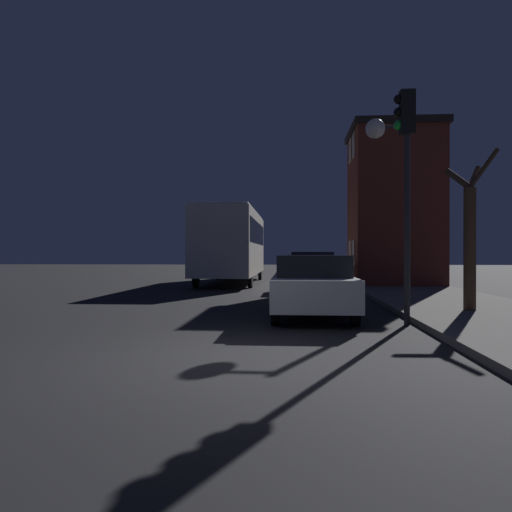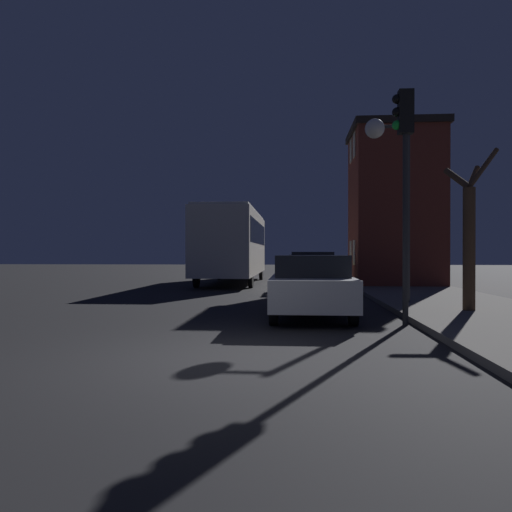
% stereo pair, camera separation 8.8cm
% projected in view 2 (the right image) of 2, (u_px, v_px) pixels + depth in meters
% --- Properties ---
extents(ground_plane, '(120.00, 120.00, 0.00)m').
position_uv_depth(ground_plane, '(219.00, 360.00, 6.95)').
color(ground_plane, black).
extents(brick_building, '(3.97, 4.21, 7.06)m').
position_uv_depth(brick_building, '(394.00, 205.00, 22.55)').
color(brick_building, brown).
rests_on(brick_building, sidewalk).
extents(streetlamp, '(1.24, 0.55, 5.13)m').
position_uv_depth(streetlamp, '(387.00, 159.00, 13.92)').
color(streetlamp, '#28282B').
rests_on(streetlamp, sidewalk).
extents(traffic_light, '(0.43, 0.24, 4.86)m').
position_uv_depth(traffic_light, '(404.00, 158.00, 10.30)').
color(traffic_light, '#28282B').
rests_on(traffic_light, ground).
extents(bare_tree, '(1.26, 1.02, 3.97)m').
position_uv_depth(bare_tree, '(469.00, 234.00, 11.96)').
color(bare_tree, '#473323').
rests_on(bare_tree, sidewalk).
extents(bus, '(2.59, 10.35, 3.59)m').
position_uv_depth(bus, '(233.00, 241.00, 25.02)').
color(bus, beige).
rests_on(bus, ground).
extents(car_near_lane, '(1.81, 4.60, 1.45)m').
position_uv_depth(car_near_lane, '(311.00, 284.00, 11.71)').
color(car_near_lane, '#B7BABF').
rests_on(car_near_lane, ground).
extents(car_mid_lane, '(1.86, 4.14, 1.55)m').
position_uv_depth(car_mid_lane, '(312.00, 270.00, 20.38)').
color(car_mid_lane, beige).
rests_on(car_mid_lane, ground).
extents(car_far_lane, '(1.82, 4.14, 1.42)m').
position_uv_depth(car_far_lane, '(302.00, 266.00, 30.37)').
color(car_far_lane, olive).
rests_on(car_far_lane, ground).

